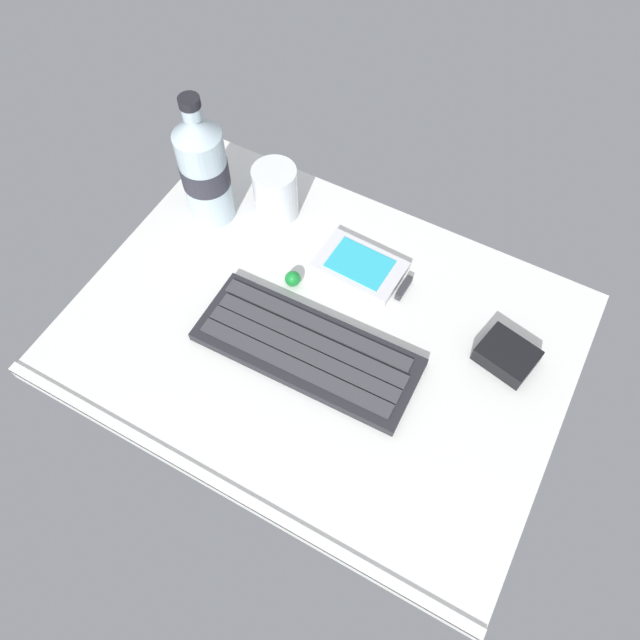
{
  "coord_description": "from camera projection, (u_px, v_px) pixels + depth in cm",
  "views": [
    {
      "loc": [
        19.65,
        -35.87,
        71.13
      ],
      "look_at": [
        0.0,
        0.0,
        3.0
      ],
      "focal_mm": 34.91,
      "sensor_mm": 36.0,
      "label": 1
    }
  ],
  "objects": [
    {
      "name": "water_bottle",
      "position": [
        204.0,
        169.0,
        0.85
      ],
      "size": [
        6.73,
        6.73,
        20.8
      ],
      "color": "silver",
      "rests_on": "ground_plane"
    },
    {
      "name": "charger_block",
      "position": [
        507.0,
        355.0,
        0.79
      ],
      "size": [
        8.04,
        6.98,
        2.4
      ],
      "primitive_type": "cube",
      "rotation": [
        0.0,
        0.0,
        -0.22
      ],
      "color": "black",
      "rests_on": "ground_plane"
    },
    {
      "name": "keyboard",
      "position": [
        304.0,
        347.0,
        0.8
      ],
      "size": [
        29.23,
        11.62,
        1.7
      ],
      "color": "#232328",
      "rests_on": "ground_plane"
    },
    {
      "name": "juice_cup",
      "position": [
        276.0,
        194.0,
        0.89
      ],
      "size": [
        6.4,
        6.4,
        8.5
      ],
      "color": "silver",
      "rests_on": "ground_plane"
    },
    {
      "name": "trackball_mouse",
      "position": [
        293.0,
        279.0,
        0.85
      ],
      "size": [
        2.2,
        2.2,
        2.2
      ],
      "primitive_type": "sphere",
      "color": "#198C33",
      "rests_on": "ground_plane"
    },
    {
      "name": "handheld_device",
      "position": [
        364.0,
        268.0,
        0.86
      ],
      "size": [
        13.04,
        8.13,
        1.5
      ],
      "color": "silver",
      "rests_on": "ground_plane"
    },
    {
      "name": "ground_plane",
      "position": [
        319.0,
        337.0,
        0.83
      ],
      "size": [
        64.0,
        48.0,
        2.8
      ],
      "color": "silver"
    }
  ]
}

